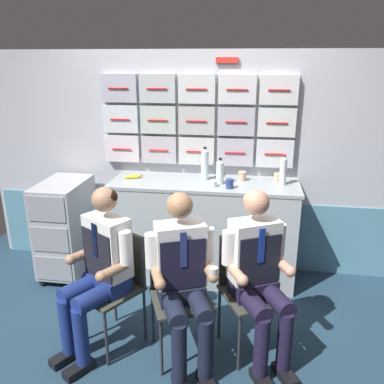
{
  "coord_description": "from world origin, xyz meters",
  "views": [
    {
      "loc": [
        0.58,
        -2.39,
        2.07
      ],
      "look_at": [
        0.15,
        0.46,
        1.09
      ],
      "focal_mm": 37.16,
      "sensor_mm": 36.0,
      "label": 1
    }
  ],
  "objects": [
    {
      "name": "water_bottle_tall",
      "position": [
        0.31,
        1.07,
        1.09
      ],
      "size": [
        0.07,
        0.07,
        0.24
      ],
      "color": "silver",
      "rests_on": "galley_counter"
    },
    {
      "name": "folding_chair_center",
      "position": [
        0.11,
        0.07,
        0.54
      ],
      "size": [
        0.52,
        0.52,
        0.86
      ],
      "color": "#2D2D33",
      "rests_on": "ground"
    },
    {
      "name": "sparkling_bottle_green",
      "position": [
        0.87,
        1.13,
        1.11
      ],
      "size": [
        0.06,
        0.06,
        0.28
      ],
      "color": "silver",
      "rests_on": "galley_counter"
    },
    {
      "name": "folding_chair_left",
      "position": [
        -0.35,
        0.11,
        0.54
      ],
      "size": [
        0.55,
        0.55,
        0.86
      ],
      "color": "#2D2D33",
      "rests_on": "ground"
    },
    {
      "name": "service_trolley",
      "position": [
        -1.18,
        0.96,
        0.51
      ],
      "size": [
        0.4,
        0.65,
        0.96
      ],
      "color": "black",
      "rests_on": "ground"
    },
    {
      "name": "paper_cup_blue",
      "position": [
        0.83,
        1.21,
        1.02
      ],
      "size": [
        0.06,
        0.06,
        0.08
      ],
      "color": "#C9AE85",
      "rests_on": "galley_counter"
    },
    {
      "name": "paper_cup_tan",
      "position": [
        0.41,
        0.95,
        1.02
      ],
      "size": [
        0.07,
        0.07,
        0.08
      ],
      "color": "navy",
      "rests_on": "galley_counter"
    },
    {
      "name": "water_bottle_short",
      "position": [
        0.16,
        1.18,
        1.13
      ],
      "size": [
        0.07,
        0.07,
        0.32
      ],
      "color": "silver",
      "rests_on": "galley_counter"
    },
    {
      "name": "crew_member_center",
      "position": [
        0.17,
        -0.08,
        0.68
      ],
      "size": [
        0.53,
        0.65,
        1.24
      ],
      "color": "black",
      "rests_on": "ground"
    },
    {
      "name": "espresso_cup_small",
      "position": [
        0.51,
        1.21,
        1.03
      ],
      "size": [
        0.07,
        0.07,
        0.09
      ],
      "color": "tan",
      "rests_on": "galley_counter"
    },
    {
      "name": "ground",
      "position": [
        0.0,
        0.0,
        -0.02
      ],
      "size": [
        4.8,
        4.8,
        0.04
      ],
      "primitive_type": "cube",
      "color": "#20374A"
    },
    {
      "name": "coffee_cup_white",
      "position": [
        0.26,
        0.98,
        1.01
      ],
      "size": [
        0.07,
        0.07,
        0.06
      ],
      "color": "white",
      "rests_on": "galley_counter"
    },
    {
      "name": "crew_member_right",
      "position": [
        0.67,
        0.05,
        0.68
      ],
      "size": [
        0.56,
        0.65,
        1.24
      ],
      "color": "black",
      "rests_on": "ground"
    },
    {
      "name": "snack_banana",
      "position": [
        -0.52,
        1.11,
        1.0
      ],
      "size": [
        0.17,
        0.1,
        0.04
      ],
      "color": "yellow",
      "rests_on": "galley_counter"
    },
    {
      "name": "galley_bulkhead",
      "position": [
        0.01,
        1.37,
        1.09
      ],
      "size": [
        4.2,
        0.14,
        2.15
      ],
      "color": "#B3B7C0",
      "rests_on": "ground"
    },
    {
      "name": "galley_counter",
      "position": [
        0.17,
        1.09,
        0.49
      ],
      "size": [
        1.74,
        0.53,
        0.98
      ],
      "color": "#A9B2B6",
      "rests_on": "ground"
    },
    {
      "name": "crew_member_left",
      "position": [
        -0.44,
        -0.03,
        0.68
      ],
      "size": [
        0.58,
        0.65,
        1.24
      ],
      "color": "black",
      "rests_on": "ground"
    },
    {
      "name": "folding_chair_right",
      "position": [
        0.6,
        0.2,
        0.54
      ],
      "size": [
        0.54,
        0.54,
        0.86
      ],
      "color": "#2D2D33",
      "rests_on": "ground"
    }
  ]
}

